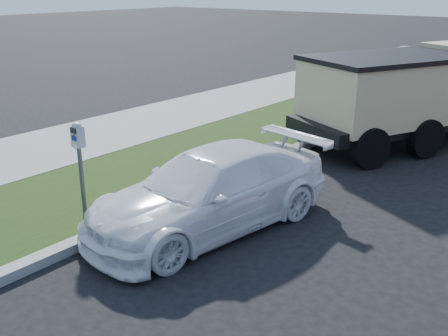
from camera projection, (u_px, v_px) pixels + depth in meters
The scene contains 5 objects.
ground at pixel (257, 278), 7.10m from camera, with size 120.00×120.00×0.00m, color black.
streetside at pixel (110, 156), 11.86m from camera, with size 6.12×50.00×0.15m.
parking_meter at pixel (79, 149), 8.38m from camera, with size 0.22×0.15×1.56m.
white_wagon at pixel (211, 190), 8.43m from camera, with size 1.77×4.36×1.27m, color white.
dump_truck at pixel (419, 91), 12.77m from camera, with size 4.31×6.23×2.30m.
Camera 1 is at (3.57, -5.07, 3.79)m, focal length 42.00 mm.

